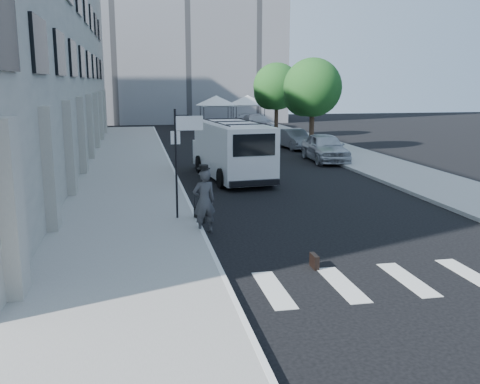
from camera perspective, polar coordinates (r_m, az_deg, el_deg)
name	(u,v)px	position (r m, az deg, el deg)	size (l,w,h in m)	color
ground	(281,247)	(14.92, 4.38, -5.82)	(120.00, 120.00, 0.00)	black
sidewalk_left	(129,164)	(30.03, -11.80, 2.99)	(4.50, 48.00, 0.15)	gray
sidewalk_right	(331,149)	(36.34, 9.68, 4.54)	(4.00, 56.00, 0.15)	gray
building_far	(182,10)	(64.47, -6.19, 18.74)	(22.00, 12.00, 25.00)	slate
sign_pole	(183,141)	(17.07, -6.10, 5.47)	(1.03, 0.07, 3.50)	black
tree_near	(310,90)	(35.71, 7.52, 10.76)	(3.80, 3.83, 6.03)	black
tree_far	(275,88)	(44.34, 3.75, 10.98)	(3.80, 3.83, 6.03)	black
tent_left	(216,101)	(52.32, -2.55, 9.71)	(4.00, 4.00, 3.20)	black
tent_right	(248,100)	(53.39, 0.81, 9.76)	(4.00, 4.00, 3.20)	black
businessman	(204,201)	(15.98, -3.85, -1.00)	(0.71, 0.47, 1.96)	#3B3B3E
briefcase	(314,261)	(13.31, 7.94, -7.32)	(0.12, 0.44, 0.34)	black
suitcase	(199,215)	(17.33, -4.35, -2.41)	(0.35, 0.42, 1.00)	black
cargo_van	(232,150)	(25.18, -0.90, 4.50)	(3.00, 7.15, 2.60)	silver
parked_car_a	(325,147)	(31.00, 9.06, 4.71)	(1.90, 4.72, 1.61)	#ABAEB4
parked_car_b	(294,139)	(36.72, 5.80, 5.64)	(1.41, 4.04, 1.33)	slate
parked_car_c	(256,124)	(47.82, 1.77, 7.27)	(2.29, 5.64, 1.64)	#B4B6BD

